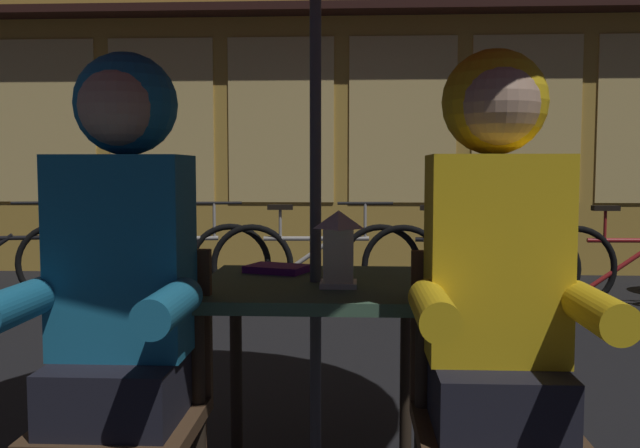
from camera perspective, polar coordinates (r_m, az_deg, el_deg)
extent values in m
cube|color=#42664C|center=(2.21, -0.37, -5.18)|extent=(0.72, 0.72, 0.04)
cylinder|color=#2D2319|center=(2.05, -9.94, -16.74)|extent=(0.04, 0.04, 0.70)
cylinder|color=#2D2319|center=(2.02, 8.35, -17.14)|extent=(0.04, 0.04, 0.70)
cylinder|color=#2D2319|center=(2.63, -6.87, -11.92)|extent=(0.04, 0.04, 0.70)
cylinder|color=#2D2319|center=(2.60, 7.04, -12.11)|extent=(0.04, 0.04, 0.70)
cylinder|color=#4C4C51|center=(2.18, -0.37, 5.32)|extent=(0.04, 0.04, 2.25)
cube|color=white|center=(2.11, 1.52, -4.93)|extent=(0.11, 0.11, 0.02)
cube|color=white|center=(2.10, 1.52, -2.56)|extent=(0.09, 0.09, 0.16)
pyramid|color=white|center=(2.09, 1.53, 0.37)|extent=(0.11, 0.11, 0.06)
cube|color=#513823|center=(1.95, -15.91, -15.53)|extent=(0.40, 0.40, 0.04)
cube|color=#513823|center=(2.06, -14.37, -7.80)|extent=(0.40, 0.03, 0.42)
cube|color=#513823|center=(1.89, 14.11, -16.19)|extent=(0.40, 0.40, 0.04)
cube|color=#513823|center=(2.00, 13.20, -8.14)|extent=(0.40, 0.03, 0.42)
cube|color=black|center=(1.92, -15.97, -12.73)|extent=(0.32, 0.36, 0.16)
cube|color=teal|center=(1.89, -15.80, -2.47)|extent=(0.34, 0.22, 0.52)
cylinder|color=teal|center=(1.64, -12.23, -6.61)|extent=(0.09, 0.30, 0.09)
cylinder|color=teal|center=(1.77, -23.61, -6.09)|extent=(0.09, 0.30, 0.09)
sphere|color=tan|center=(1.88, -16.06, 9.24)|extent=(0.21, 0.21, 0.21)
sphere|color=teal|center=(1.93, -15.58, 9.43)|extent=(0.27, 0.27, 0.27)
cube|color=black|center=(1.86, 14.17, -13.30)|extent=(0.32, 0.36, 0.16)
cube|color=yellow|center=(1.82, 14.13, -2.68)|extent=(0.34, 0.22, 0.52)
cylinder|color=yellow|center=(1.67, 21.64, -6.62)|extent=(0.09, 0.30, 0.09)
cylinder|color=yellow|center=(1.60, 9.21, -6.89)|extent=(0.09, 0.30, 0.09)
sphere|color=tan|center=(1.82, 14.37, 9.45)|extent=(0.21, 0.21, 0.21)
sphere|color=yellow|center=(1.87, 14.07, 9.63)|extent=(0.27, 0.27, 0.27)
cube|color=#F4D17A|center=(7.99, -21.61, 7.82)|extent=(1.10, 0.02, 1.70)
cube|color=#F4D17A|center=(7.56, -12.82, 8.22)|extent=(1.10, 0.02, 1.70)
cube|color=#F4D17A|center=(7.32, -3.21, 8.45)|extent=(1.10, 0.02, 1.70)
cube|color=#F4D17A|center=(7.30, 6.76, 8.44)|extent=(1.10, 0.02, 1.70)
cube|color=#F4D17A|center=(7.49, 16.51, 8.19)|extent=(1.10, 0.02, 1.70)
cube|color=#331914|center=(7.35, -3.37, 17.12)|extent=(9.00, 0.36, 0.08)
torus|color=black|center=(6.06, -20.63, -3.03)|extent=(0.65, 0.20, 0.66)
cylinder|color=black|center=(6.05, -21.87, 0.29)|extent=(0.02, 0.02, 0.28)
cylinder|color=black|center=(6.04, -21.91, 1.62)|extent=(0.43, 0.13, 0.02)
torus|color=black|center=(5.66, -7.35, -3.29)|extent=(0.66, 0.15, 0.66)
torus|color=black|center=(5.78, -17.54, -3.31)|extent=(0.66, 0.15, 0.66)
cylinder|color=#ADA89E|center=(5.67, -12.53, -1.17)|extent=(0.83, 0.17, 0.04)
cylinder|color=#ADA89E|center=(5.71, -13.72, -2.99)|extent=(0.60, 0.13, 0.44)
cylinder|color=#ADA89E|center=(5.70, -15.40, 0.02)|extent=(0.02, 0.02, 0.24)
cube|color=black|center=(5.69, -15.43, 1.32)|extent=(0.21, 0.11, 0.04)
cylinder|color=#ADA89E|center=(5.63, -8.63, 0.28)|extent=(0.02, 0.02, 0.28)
cylinder|color=black|center=(5.62, -8.65, 1.70)|extent=(0.44, 0.09, 0.02)
torus|color=black|center=(5.58, 4.94, -3.38)|extent=(0.66, 0.09, 0.66)
torus|color=black|center=(5.59, -5.55, -3.38)|extent=(0.66, 0.09, 0.66)
cylinder|color=#ADA89E|center=(5.54, -0.31, -1.20)|extent=(0.84, 0.08, 0.04)
cylinder|color=#ADA89E|center=(5.56, -1.57, -3.06)|extent=(0.61, 0.07, 0.44)
cylinder|color=#ADA89E|center=(5.53, -3.26, 0.04)|extent=(0.02, 0.02, 0.24)
cube|color=black|center=(5.52, -3.27, 1.39)|extent=(0.20, 0.09, 0.04)
cylinder|color=#ADA89E|center=(5.54, 3.71, 0.25)|extent=(0.02, 0.02, 0.28)
cylinder|color=black|center=(5.53, 3.72, 1.70)|extent=(0.44, 0.05, 0.02)
torus|color=black|center=(5.62, 17.29, -3.52)|extent=(0.66, 0.11, 0.66)
torus|color=black|center=(5.55, 6.82, -3.45)|extent=(0.66, 0.11, 0.66)
cylinder|color=black|center=(5.53, 12.13, -1.30)|extent=(0.84, 0.11, 0.04)
cylinder|color=black|center=(5.55, 10.83, -3.15)|extent=(0.61, 0.09, 0.44)
cylinder|color=black|center=(5.51, 9.18, -0.03)|extent=(0.02, 0.02, 0.24)
cube|color=black|center=(5.50, 9.20, 1.32)|extent=(0.21, 0.10, 0.04)
cylinder|color=black|center=(5.56, 16.13, 0.10)|extent=(0.02, 0.02, 0.28)
cylinder|color=black|center=(5.56, 16.16, 1.54)|extent=(0.44, 0.06, 0.02)
torus|color=black|center=(5.78, 20.08, -3.37)|extent=(0.66, 0.07, 0.66)
cylinder|color=maroon|center=(5.91, 23.66, -2.99)|extent=(0.61, 0.05, 0.44)
cylinder|color=maroon|center=(5.82, 22.26, -0.07)|extent=(0.02, 0.02, 0.24)
cube|color=black|center=(5.81, 22.30, 1.21)|extent=(0.20, 0.08, 0.04)
cube|color=#661E7A|center=(2.41, -3.51, -3.66)|extent=(0.24, 0.20, 0.02)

